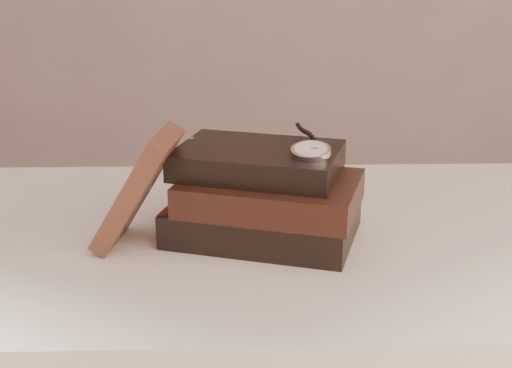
{
  "coord_description": "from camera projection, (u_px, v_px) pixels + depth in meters",
  "views": [
    {
      "loc": [
        -0.05,
        -0.55,
        1.13
      ],
      "look_at": [
        -0.03,
        0.33,
        0.82
      ],
      "focal_mm": 49.19,
      "sensor_mm": 36.0,
      "label": 1
    }
  ],
  "objects": [
    {
      "name": "table",
      "position": [
        274.0,
        289.0,
        1.01
      ],
      "size": [
        1.0,
        0.6,
        0.75
      ],
      "color": "white",
      "rests_on": "ground"
    },
    {
      "name": "book_stack",
      "position": [
        264.0,
        197.0,
        0.94
      ],
      "size": [
        0.28,
        0.24,
        0.12
      ],
      "color": "black",
      "rests_on": "table"
    },
    {
      "name": "journal",
      "position": [
        138.0,
        188.0,
        0.91
      ],
      "size": [
        0.12,
        0.12,
        0.16
      ],
      "primitive_type": "cube",
      "rotation": [
        0.0,
        0.55,
        -0.15
      ],
      "color": "#402218",
      "rests_on": "table"
    },
    {
      "name": "pocket_watch",
      "position": [
        310.0,
        150.0,
        0.89
      ],
      "size": [
        0.06,
        0.16,
        0.02
      ],
      "color": "silver",
      "rests_on": "book_stack"
    },
    {
      "name": "eyeglasses",
      "position": [
        222.0,
        165.0,
        1.03
      ],
      "size": [
        0.13,
        0.14,
        0.05
      ],
      "color": "silver",
      "rests_on": "book_stack"
    }
  ]
}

